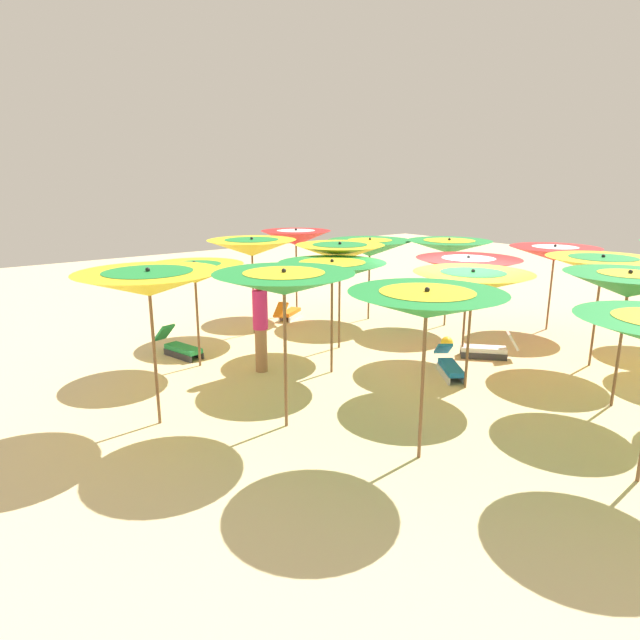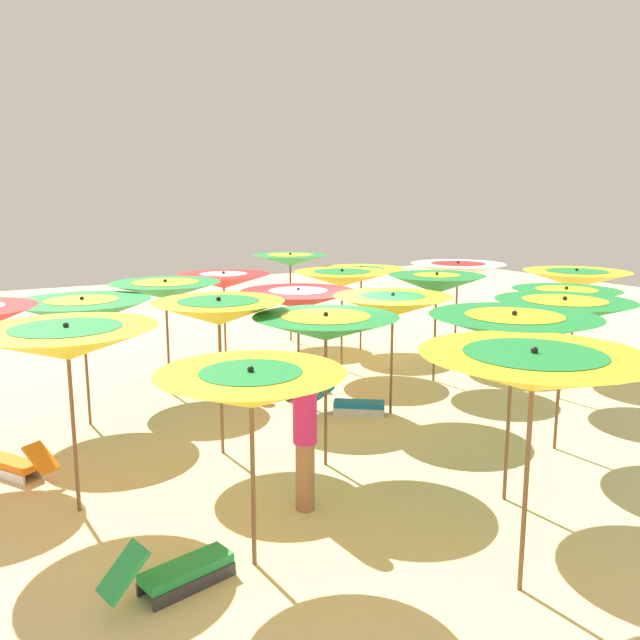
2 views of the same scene
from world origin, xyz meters
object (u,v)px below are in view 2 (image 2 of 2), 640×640
(beach_umbrella_10, at_px, (67,343))
(beach_umbrella_16, at_px, (83,312))
(beach_umbrella_6, at_px, (326,328))
(lounger_4, at_px, (603,367))
(beach_umbrella_3, at_px, (566,298))
(beach_umbrella_12, at_px, (298,299))
(beach_umbrella_14, at_px, (361,275))
(lounger_1, at_px, (18,464))
(beach_umbrella_11, at_px, (219,312))
(beach_umbrella_19, at_px, (290,260))
(beach_umbrella_18, at_px, (224,281))
(beachgoer_0, at_px, (305,433))
(beach_umbrella_7, at_px, (393,306))
(lounger_0, at_px, (176,571))
(beach_umbrella_8, at_px, (437,284))
(beach_umbrella_13, at_px, (342,279))
(beach_umbrella_9, at_px, (458,270))
(beach_umbrella_0, at_px, (533,371))
(beach_umbrella_17, at_px, (166,290))
(lounger_2, at_px, (305,384))
(beach_ball, at_px, (264,397))
(beach_umbrella_4, at_px, (576,279))
(beach_umbrella_2, at_px, (564,311))
(lounger_3, at_px, (354,404))
(beach_umbrella_1, at_px, (514,328))
(beach_umbrella_5, at_px, (251,389))

(beach_umbrella_10, xyz_separation_m, beach_umbrella_16, (3.24, -0.72, -0.18))
(beach_umbrella_6, height_order, lounger_4, beach_umbrella_6)
(beach_umbrella_3, distance_m, beach_umbrella_12, 5.09)
(beach_umbrella_14, relative_size, lounger_1, 1.79)
(beach_umbrella_11, relative_size, beach_umbrella_19, 1.00)
(beach_umbrella_18, distance_m, beachgoer_0, 7.76)
(beach_umbrella_7, bearing_deg, lounger_0, 123.89)
(beach_umbrella_6, relative_size, beach_umbrella_8, 0.97)
(beach_umbrella_13, bearing_deg, beach_umbrella_9, -99.45)
(beach_umbrella_11, bearing_deg, beach_umbrella_8, -73.90)
(beach_umbrella_0, distance_m, beach_umbrella_10, 5.29)
(beach_umbrella_19, bearing_deg, beach_umbrella_17, 125.97)
(lounger_2, bearing_deg, beach_umbrella_11, -2.29)
(beachgoer_0, height_order, beach_ball, beachgoer_0)
(beach_umbrella_4, bearing_deg, beach_umbrella_2, 127.22)
(beach_umbrella_10, xyz_separation_m, beach_umbrella_19, (7.51, -6.79, 0.06))
(beach_umbrella_12, bearing_deg, beach_umbrella_17, 47.27)
(beach_umbrella_0, xyz_separation_m, beach_umbrella_14, (9.62, -4.36, -0.31))
(beach_umbrella_7, distance_m, beach_umbrella_8, 2.44)
(beach_umbrella_17, relative_size, lounger_0, 1.66)
(beach_umbrella_19, xyz_separation_m, beach_ball, (-4.73, 2.97, -2.08))
(lounger_4, bearing_deg, beach_umbrella_6, 67.36)
(beach_umbrella_4, distance_m, lounger_1, 11.57)
(beach_umbrella_3, relative_size, beach_umbrella_18, 1.01)
(beach_umbrella_18, xyz_separation_m, beachgoer_0, (-7.48, 1.86, -0.95))
(beach_umbrella_9, bearing_deg, beach_umbrella_18, 64.21)
(lounger_3, relative_size, lounger_4, 1.01)
(beach_umbrella_6, distance_m, beach_umbrella_9, 7.16)
(beach_umbrella_13, distance_m, beach_umbrella_16, 5.77)
(beach_umbrella_1, bearing_deg, beach_umbrella_19, -10.98)
(beach_umbrella_0, height_order, beach_umbrella_13, beach_umbrella_0)
(beach_umbrella_9, relative_size, beach_umbrella_10, 1.00)
(beach_umbrella_3, height_order, lounger_3, beach_umbrella_3)
(lounger_0, height_order, lounger_1, lounger_0)
(lounger_1, height_order, lounger_3, lounger_1)
(beach_umbrella_11, bearing_deg, beach_umbrella_14, -49.55)
(beach_umbrella_10, height_order, beach_umbrella_12, beach_umbrella_10)
(beach_umbrella_8, height_order, lounger_4, beach_umbrella_8)
(beach_umbrella_1, distance_m, beach_umbrella_7, 3.62)
(beach_umbrella_0, xyz_separation_m, beach_umbrella_17, (8.28, 1.09, -0.17))
(beach_umbrella_4, xyz_separation_m, beach_umbrella_11, (-0.65, 8.59, 0.09))
(beach_umbrella_18, xyz_separation_m, lounger_4, (-5.26, -6.76, -1.74))
(beachgoer_0, bearing_deg, lounger_3, 167.03)
(beach_umbrella_8, distance_m, lounger_1, 8.50)
(beach_umbrella_14, relative_size, lounger_2, 1.97)
(beach_umbrella_2, distance_m, beach_umbrella_18, 8.03)
(beach_umbrella_0, height_order, beach_umbrella_19, beach_umbrella_0)
(beach_umbrella_1, height_order, beach_umbrella_2, beach_umbrella_1)
(beach_umbrella_1, relative_size, beach_umbrella_5, 1.14)
(beach_umbrella_1, height_order, beach_umbrella_19, beach_umbrella_1)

